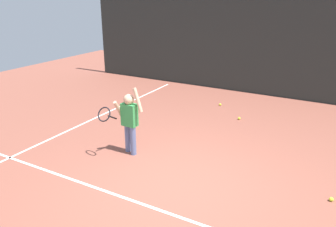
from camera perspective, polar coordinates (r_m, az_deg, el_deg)
The scene contains 11 objects.
ground_plane at distance 5.60m, azimuth 1.53°, elevation -12.17°, with size 20.00×20.00×0.00m, color brown.
court_line_baseline at distance 5.09m, azimuth -2.38°, elevation -15.90°, with size 9.00×0.05×0.00m, color white.
court_line_sideline at distance 8.10m, azimuth -15.77°, elevation -2.36°, with size 0.05×9.00×0.00m, color white.
back_fence_windscreen at distance 10.41m, azimuth 17.34°, elevation 12.30°, with size 12.63×0.08×3.48m, color #282D2B.
fence_post_0 at distance 13.21m, azimuth -10.45°, elevation 14.65°, with size 0.09×0.09×3.63m, color slate.
fence_post_1 at distance 11.51m, azimuth 1.91°, elevation 14.20°, with size 0.09×0.09×3.63m, color slate.
fence_post_2 at distance 10.46m, azimuth 17.46°, elevation 12.73°, with size 0.09×0.09×3.63m, color slate.
tennis_player at distance 6.37m, azimuth -6.78°, elevation -0.86°, with size 0.73×0.58×1.35m.
tennis_ball_0 at distance 8.47m, azimuth 12.09°, elevation -0.82°, with size 0.07×0.07×0.07m, color #CCE033.
tennis_ball_4 at distance 9.42m, azimuth 8.92°, elevation 1.54°, with size 0.07×0.07×0.07m, color #CCE033.
tennis_ball_5 at distance 5.77m, azimuth 26.18°, elevation -13.05°, with size 0.07×0.07×0.07m, color #CCE033.
Camera 1 is at (2.19, -4.20, 2.99)m, focal length 35.59 mm.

